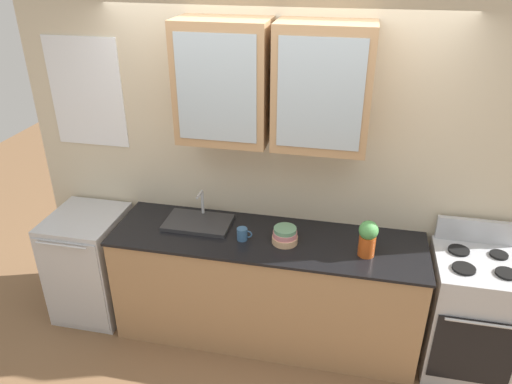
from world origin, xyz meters
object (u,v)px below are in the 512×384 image
Objects in this scene: bowl_stack at (285,235)px; cup_near_sink at (242,234)px; sink_faucet at (198,222)px; vase at (368,237)px; stove_range at (468,313)px; dishwasher at (91,264)px.

cup_near_sink is (-0.31, -0.03, -0.01)m from bowl_stack.
cup_near_sink is (0.39, -0.14, 0.03)m from sink_faucet.
bowl_stack is at bearing 5.03° from cup_near_sink.
sink_faucet is 1.89× the size of vase.
stove_range is 3.00m from dishwasher.
bowl_stack is at bearing -178.64° from stove_range.
stove_range is 1.75m from cup_near_sink.
vase is 2.31m from dishwasher.
cup_near_sink is (-1.67, -0.06, 0.50)m from stove_range.
dishwasher is at bearing -174.63° from sink_faucet.
sink_faucet is at bearing 170.56° from bowl_stack.
vase is at bearing -0.65° from cup_near_sink.
dishwasher is (-3.00, -0.00, -0.01)m from stove_range.
sink_faucet reaches higher than stove_range.
dishwasher is at bearing 177.62° from cup_near_sink.
sink_faucet reaches higher than dishwasher.
bowl_stack is 0.70× the size of vase.
stove_range is 1.45m from bowl_stack.
stove_range reaches higher than bowl_stack.
vase reaches higher than bowl_stack.
vase is 0.29× the size of dishwasher.
bowl_stack is 0.59m from vase.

